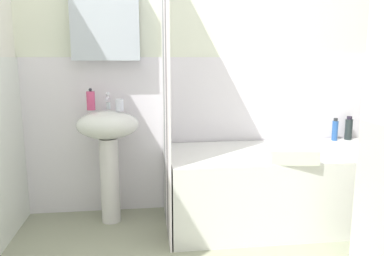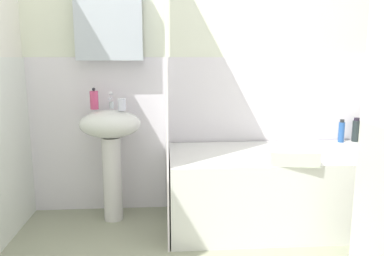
{
  "view_description": "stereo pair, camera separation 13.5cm",
  "coord_description": "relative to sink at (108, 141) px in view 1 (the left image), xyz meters",
  "views": [
    {
      "loc": [
        -0.63,
        -1.67,
        1.2
      ],
      "look_at": [
        -0.32,
        0.77,
        0.74
      ],
      "focal_mm": 35.35,
      "sensor_mm": 36.0,
      "label": 1
    },
    {
      "loc": [
        -0.5,
        -1.68,
        1.2
      ],
      "look_at": [
        -0.32,
        0.77,
        0.74
      ],
      "focal_mm": 35.35,
      "sensor_mm": 36.0,
      "label": 2
    }
  ],
  "objects": [
    {
      "name": "sink",
      "position": [
        0.0,
        0.0,
        0.0
      ],
      "size": [
        0.44,
        0.34,
        0.83
      ],
      "color": "silver",
      "rests_on": "ground_plane"
    },
    {
      "name": "faucet",
      "position": [
        0.0,
        0.08,
        0.28
      ],
      "size": [
        0.03,
        0.12,
        0.12
      ],
      "color": "silver",
      "rests_on": "sink"
    },
    {
      "name": "toothbrush_cup",
      "position": [
        0.09,
        -0.01,
        0.26
      ],
      "size": [
        0.06,
        0.06,
        0.08
      ],
      "primitive_type": "cylinder",
      "color": "white",
      "rests_on": "sink"
    },
    {
      "name": "towel_folded",
      "position": [
        1.2,
        -0.42,
        -0.02
      ],
      "size": [
        0.33,
        0.29,
        0.09
      ],
      "primitive_type": "cube",
      "rotation": [
        0.0,
        0.0,
        -0.15
      ],
      "color": "silver",
      "rests_on": "bathtub"
    },
    {
      "name": "bathtub",
      "position": [
        1.21,
        -0.17,
        -0.34
      ],
      "size": [
        1.58,
        0.72,
        0.54
      ],
      "primitive_type": "cube",
      "color": "silver",
      "rests_on": "ground_plane"
    },
    {
      "name": "shampoo_bottle",
      "position": [
        1.91,
        0.13,
        0.02
      ],
      "size": [
        0.06,
        0.06,
        0.19
      ],
      "color": "#222C2B",
      "rests_on": "bathtub"
    },
    {
      "name": "wall_back_tiled",
      "position": [
        0.84,
        0.23,
        0.53
      ],
      "size": [
        3.6,
        0.18,
        2.4
      ],
      "color": "white",
      "rests_on": "ground_plane"
    },
    {
      "name": "soap_dispenser",
      "position": [
        -0.12,
        0.07,
        0.29
      ],
      "size": [
        0.06,
        0.06,
        0.16
      ],
      "color": "#CF4573",
      "rests_on": "sink"
    },
    {
      "name": "conditioner_bottle",
      "position": [
        1.78,
        0.12,
        0.02
      ],
      "size": [
        0.05,
        0.05,
        0.18
      ],
      "color": "#275298",
      "rests_on": "bathtub"
    },
    {
      "name": "shower_curtain",
      "position": [
        0.41,
        -0.17,
        0.39
      ],
      "size": [
        0.01,
        0.72,
        2.0
      ],
      "color": "white",
      "rests_on": "ground_plane"
    }
  ]
}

